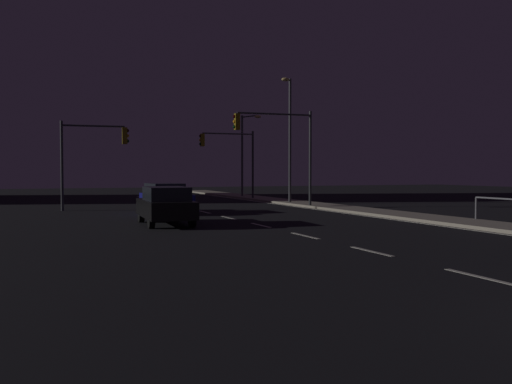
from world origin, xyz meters
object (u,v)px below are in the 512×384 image
Objects in this scene: car_oncoming at (165,197)px; traffic_light_overhead_east at (92,148)px; traffic_light_near_right at (278,138)px; street_lamp_far_end at (245,147)px; street_lamp_mid_block at (289,130)px; traffic_light_far_left at (229,150)px; car at (166,205)px.

traffic_light_overhead_east reaches higher than car_oncoming.
traffic_light_near_right is (7.13, 1.31, 3.41)m from car_oncoming.
street_lamp_far_end is 9.65m from street_lamp_mid_block.
traffic_light_far_left is 0.62× the size of street_lamp_mid_block.
street_lamp_far_end is at bearing 55.41° from car_oncoming.
street_lamp_mid_block is (12.92, 1.32, 1.48)m from traffic_light_overhead_east.
car_oncoming is 8.01m from traffic_light_near_right.
traffic_light_near_right is at bearing -12.31° from traffic_light_overhead_east.
car_oncoming is 17.99m from street_lamp_far_end.
street_lamp_far_end reaches higher than traffic_light_overhead_east.
traffic_light_near_right is 0.69× the size of street_lamp_mid_block.
traffic_light_far_left is (10.88, 7.72, 0.29)m from traffic_light_overhead_east.
traffic_light_far_left is at bearing 56.43° from car_oncoming.
street_lamp_mid_block reaches higher than traffic_light_near_right.
street_lamp_mid_block is at bearing -72.28° from traffic_light_far_left.
car is 6.71m from car_oncoming.
street_lamp_mid_block reaches higher than street_lamp_far_end.
traffic_light_overhead_east is 0.74× the size of street_lamp_far_end.
traffic_light_overhead_east is (-1.91, 10.15, 2.72)m from car.
street_lamp_far_end reaches higher than traffic_light_far_left.
car is 0.89× the size of traffic_light_overhead_east.
traffic_light_near_right is at bearing 10.45° from car_oncoming.
car is at bearing -118.55° from street_lamp_far_end.
street_lamp_mid_block is (-0.46, -9.61, 0.74)m from street_lamp_far_end.
street_lamp_far_end is at bearing 61.45° from car.
street_lamp_mid_block is at bearing 46.18° from car.
street_lamp_far_end is (10.02, 14.53, 3.46)m from car_oncoming.
traffic_light_near_right reaches higher than car_oncoming.
street_lamp_far_end is (13.39, 10.93, 0.74)m from traffic_light_overhead_east.
traffic_light_near_right is at bearing 42.52° from car.
traffic_light_overhead_east is 13.34m from traffic_light_far_left.
traffic_light_near_right is at bearing -92.22° from traffic_light_far_left.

